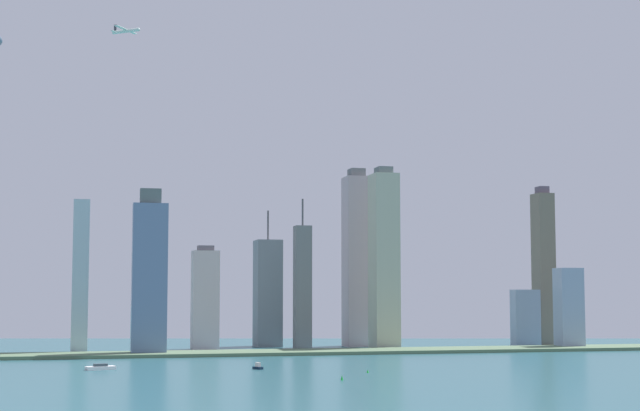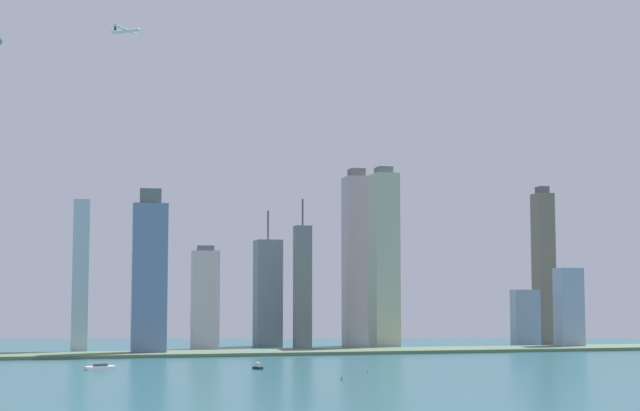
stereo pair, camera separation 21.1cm
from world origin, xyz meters
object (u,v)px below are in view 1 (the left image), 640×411
(skyscraper_1, at_px, (302,287))
(channel_buoy_1, at_px, (342,378))
(skyscraper_6, at_px, (149,276))
(airplane, at_px, (126,31))
(skyscraper_7, at_px, (544,267))
(skyscraper_5, at_px, (357,260))
(skyscraper_4, at_px, (268,293))
(channel_buoy_0, at_px, (368,371))
(skyscraper_8, at_px, (81,276))
(skyscraper_0, at_px, (384,260))
(skyscraper_2, at_px, (205,299))
(boat_0, at_px, (100,367))
(boat_1, at_px, (258,367))
(skyscraper_3, at_px, (569,308))
(skyscraper_10, at_px, (525,318))

(skyscraper_1, bearing_deg, channel_buoy_1, -98.01)
(skyscraper_6, height_order, channel_buoy_1, skyscraper_6)
(channel_buoy_1, height_order, airplane, airplane)
(skyscraper_7, distance_m, channel_buoy_1, 406.62)
(skyscraper_5, height_order, skyscraper_6, skyscraper_5)
(skyscraper_4, xyz_separation_m, channel_buoy_0, (8.72, -287.18, -46.09))
(skyscraper_8, distance_m, channel_buoy_1, 306.09)
(skyscraper_0, distance_m, skyscraper_6, 202.52)
(skyscraper_0, xyz_separation_m, channel_buoy_1, (-107.38, -269.07, -73.75))
(skyscraper_8, bearing_deg, skyscraper_4, 22.37)
(skyscraper_2, height_order, skyscraper_6, skyscraper_6)
(skyscraper_5, xyz_separation_m, channel_buoy_1, (-96.21, -315.30, -75.29))
(skyscraper_7, relative_size, skyscraper_8, 1.20)
(channel_buoy_0, bearing_deg, skyscraper_0, 70.43)
(skyscraper_6, xyz_separation_m, boat_0, (-36.58, -128.44, -58.45))
(skyscraper_4, xyz_separation_m, boat_0, (-146.10, -227.90, -45.51))
(skyscraper_2, bearing_deg, airplane, -148.20)
(skyscraper_1, xyz_separation_m, skyscraper_6, (-131.07, -53.64, 7.73))
(airplane, bearing_deg, skyscraper_7, 42.02)
(skyscraper_8, bearing_deg, boat_1, -58.53)
(skyscraper_1, relative_size, skyscraper_7, 0.88)
(boat_0, bearing_deg, airplane, -112.27)
(skyscraper_6, distance_m, airplane, 199.73)
(skyscraper_8, relative_size, boat_1, 14.31)
(skyscraper_0, distance_m, skyscraper_5, 47.59)
(skyscraper_3, xyz_separation_m, skyscraper_4, (-244.02, 90.81, 12.81))
(airplane, bearing_deg, skyscraper_4, 65.34)
(boat_1, bearing_deg, skyscraper_7, -80.11)
(boat_1, bearing_deg, channel_buoy_1, 175.33)
(skyscraper_2, height_order, channel_buoy_1, skyscraper_2)
(channel_buoy_0, height_order, airplane, airplane)
(channel_buoy_0, bearing_deg, skyscraper_6, 122.21)
(skyscraper_10, distance_m, boat_1, 336.18)
(skyscraper_1, bearing_deg, skyscraper_2, 167.78)
(skyscraper_5, distance_m, boat_0, 317.60)
(skyscraper_2, xyz_separation_m, skyscraper_6, (-50.80, -71.03, 17.78))
(skyscraper_5, bearing_deg, skyscraper_3, -24.37)
(airplane, bearing_deg, boat_0, -59.99)
(skyscraper_3, distance_m, skyscraper_6, 354.58)
(skyscraper_2, xyz_separation_m, boat_1, (8.13, -217.73, -40.60))
(skyscraper_10, height_order, channel_buoy_1, skyscraper_10)
(skyscraper_7, bearing_deg, channel_buoy_0, -133.53)
(skyscraper_3, xyz_separation_m, skyscraper_7, (5.94, 57.56, 36.07))
(skyscraper_3, height_order, channel_buoy_0, skyscraper_3)
(skyscraper_2, xyz_separation_m, skyscraper_3, (302.74, -62.38, -7.97))
(skyscraper_5, xyz_separation_m, channel_buoy_0, (-68.97, -271.71, -75.86))
(skyscraper_7, xyz_separation_m, boat_1, (-300.55, -212.92, -68.70))
(skyscraper_5, distance_m, airplane, 280.17)
(skyscraper_3, height_order, skyscraper_7, skyscraper_7)
(skyscraper_7, distance_m, boat_1, 374.68)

